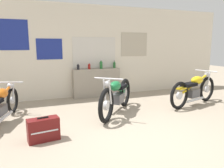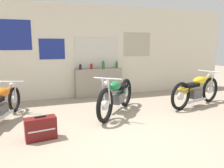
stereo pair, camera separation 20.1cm
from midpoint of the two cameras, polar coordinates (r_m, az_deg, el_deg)
ground_plane at (r=3.85m, az=7.44°, el=-14.48°), size 24.00×24.00×0.00m
wall_back at (r=6.83m, az=-5.60°, el=8.47°), size 10.00×0.07×2.80m
sill_counter at (r=6.83m, az=-2.70°, el=0.36°), size 1.46×0.28×0.87m
bottle_leftmost at (r=6.60m, az=-7.42°, el=4.52°), size 0.08×0.08×0.19m
bottle_left_center at (r=6.68m, az=-4.54°, el=4.67°), size 0.08×0.08×0.20m
bottle_center at (r=6.76m, az=-1.43°, el=5.09°), size 0.09×0.09×0.29m
bottle_right_center at (r=6.99m, az=2.07°, el=5.07°), size 0.07×0.07×0.23m
motorcycle_green at (r=5.12m, az=2.33°, el=-3.00°), size 1.43×1.60×0.93m
motorcycle_yellow at (r=6.21m, az=22.10°, el=-1.44°), size 1.96×0.80×0.90m
motorcycle_orange at (r=5.11m, az=-26.09°, el=-4.54°), size 0.80×1.94×0.78m
hard_case_darkred at (r=3.96m, az=-16.71°, el=-11.06°), size 0.54×0.29×0.42m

